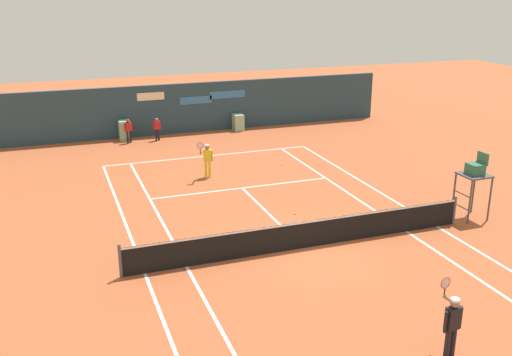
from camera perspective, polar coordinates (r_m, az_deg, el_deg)
The scene contains 11 objects.
ground_plane at distance 20.13m, azimuth 4.00°, elevation -6.16°, with size 80.00×80.00×0.01m.
tennis_net at distance 19.44m, azimuth 4.72°, elevation -5.46°, with size 12.10×0.10×1.07m.
sponsor_back_wall at distance 34.63m, azimuth -7.07°, elevation 6.70°, with size 25.00×1.02×2.91m.
umpire_chair at distance 22.91m, azimuth 20.60°, elevation 0.35°, with size 1.00×1.00×2.52m.
player_on_baseline at distance 26.40m, azimuth -4.79°, elevation 2.00°, with size 0.79×0.61×1.77m.
player_near_side at distance 14.56m, azimuth 18.60°, elevation -13.18°, with size 0.56×0.72×1.82m.
ball_kid_right_post at distance 33.21m, azimuth -9.65°, elevation 4.88°, with size 0.43×0.18×1.28m.
ball_kid_centre_post at distance 32.96m, azimuth -12.37°, elevation 4.69°, with size 0.45×0.20×1.35m.
tennis_ball_by_sideline at distance 22.38m, azimuth 3.84°, elevation -3.47°, with size 0.07×0.07×0.07m, color #CCE033.
tennis_ball_mid_court at distance 27.95m, azimuth 3.33°, elevation 1.05°, with size 0.07×0.07×0.07m, color #CCE033.
tennis_ball_near_service_line at distance 28.37m, azimuth 2.59°, elevation 1.33°, with size 0.07×0.07×0.07m, color #CCE033.
Camera 1 is at (-7.56, -16.10, 8.36)m, focal length 40.92 mm.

